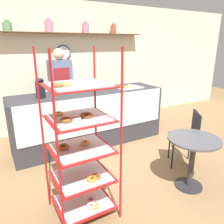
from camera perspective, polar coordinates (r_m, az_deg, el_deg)
name	(u,v)px	position (r m, az deg, el deg)	size (l,w,h in m)	color
ground_plane	(127,176)	(3.33, 4.03, -16.29)	(14.00, 14.00, 0.00)	olive
back_wall	(67,66)	(4.99, -11.55, 11.68)	(10.00, 0.30, 2.70)	beige
display_counter	(90,118)	(4.13, -5.77, -1.54)	(2.80, 0.76, 1.00)	#333338
pastry_rack	(81,148)	(2.33, -8.21, -9.19)	(0.65, 0.61, 1.82)	#A51919
person_worker	(61,90)	(4.50, -13.13, 5.74)	(0.44, 0.23, 1.76)	#282833
cafe_table	(193,151)	(3.03, 20.31, -9.51)	(0.66, 0.66, 0.71)	#262628
cafe_chair	(189,133)	(3.56, 19.42, -5.23)	(0.53, 0.53, 0.87)	black
coffee_carafe	(40,88)	(3.69, -18.25, 5.88)	(0.15, 0.15, 0.32)	black
donut_tray_counter	(128,87)	(4.35, 4.18, 6.52)	(0.50, 0.33, 0.05)	silver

